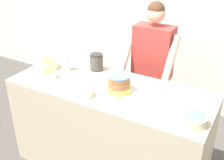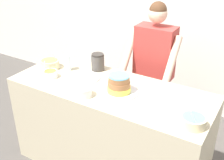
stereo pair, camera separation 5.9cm
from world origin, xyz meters
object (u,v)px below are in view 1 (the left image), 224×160
Objects in this scene: cake at (119,85)px; ceramic_plate at (84,78)px; frosting_bowl_orange at (49,74)px; frosting_bowl_white at (84,92)px; frosting_bowl_blue at (195,120)px; drinking_glass at (66,63)px; person_baker at (152,62)px; frosting_bowl_olive at (48,64)px; stoneware_jar at (97,62)px.

ceramic_plate is (-0.40, 0.07, -0.06)m from cake.
cake is at bearing 6.77° from frosting_bowl_orange.
frosting_bowl_blue is (0.90, 0.06, -0.00)m from frosting_bowl_white.
frosting_bowl_white reaches higher than drinking_glass.
person_baker is 0.78m from ceramic_plate.
cake and frosting_bowl_blue have the same top height.
frosting_bowl_olive reaches higher than drinking_glass.
frosting_bowl_olive is (-0.85, -0.66, 0.04)m from person_baker.
frosting_bowl_white is 0.33m from ceramic_plate.
frosting_bowl_white is 0.66× the size of ceramic_plate.
drinking_glass is (-0.44, 0.33, 0.04)m from frosting_bowl_white.
frosting_bowl_olive is 1.20× the size of drinking_glass.
frosting_bowl_white is at bearing -36.83° from drinking_glass.
drinking_glass is 0.30m from stoneware_jar.
person_baker reaches higher than ceramic_plate.
cake is 0.71m from frosting_bowl_orange.
cake is 1.95× the size of stoneware_jar.
frosting_bowl_olive is 0.68× the size of ceramic_plate.
frosting_bowl_orange is 1.38m from frosting_bowl_blue.
frosting_bowl_white is (-0.22, -0.94, 0.04)m from person_baker.
frosting_bowl_white is at bearing -137.58° from cake.
frosting_bowl_blue reaches higher than drinking_glass.
frosting_bowl_orange is 0.89× the size of stoneware_jar.
ceramic_plate is (-0.40, -0.67, -0.00)m from person_baker.
frosting_bowl_blue is 1.09× the size of stoneware_jar.
cake is at bearing -90.11° from person_baker.
person_baker is 10.29× the size of frosting_bowl_orange.
drinking_glass reaches higher than frosting_bowl_orange.
stoneware_jar is at bearing 144.75° from cake.
ceramic_plate is (-1.08, 0.21, -0.03)m from frosting_bowl_blue.
frosting_bowl_white is (0.63, -0.28, -0.00)m from frosting_bowl_olive.
frosting_bowl_white is 0.49m from frosting_bowl_orange.
person_baker is at bearing 89.89° from cake.
drinking_glass is at bearing 168.67° from frosting_bowl_blue.
frosting_bowl_blue is (0.68, -0.14, -0.03)m from cake.
person_baker reaches higher than stoneware_jar.
frosting_bowl_orange is 0.33m from ceramic_plate.
cake is 0.50m from stoneware_jar.
person_baker reaches higher than drinking_glass.
drinking_glass is (0.19, 0.05, 0.03)m from frosting_bowl_olive.
frosting_bowl_olive is 0.69m from frosting_bowl_white.
frosting_bowl_olive is 1.04× the size of frosting_bowl_blue.
stoneware_jar is (0.25, 0.16, 0.00)m from drinking_glass.
person_baker is 1.08m from frosting_bowl_olive.
cake is 0.67m from drinking_glass.
frosting_bowl_white reaches higher than stoneware_jar.
drinking_glass is 0.27m from ceramic_plate.
frosting_bowl_olive is 1.13× the size of stoneware_jar.
cake is 1.19× the size of ceramic_plate.
frosting_bowl_blue is at bearing -10.93° from ceramic_plate.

